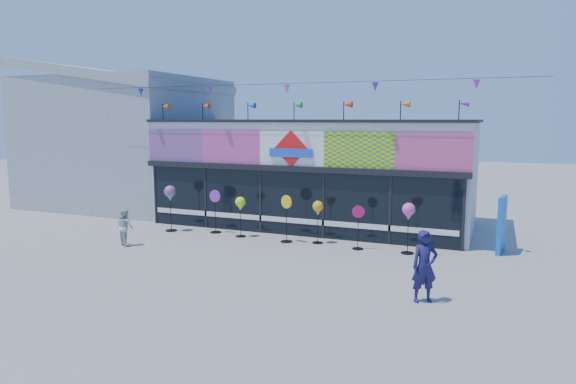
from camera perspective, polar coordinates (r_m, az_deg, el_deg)
The scene contains 13 objects.
ground at distance 15.38m, azimuth -4.39°, elevation -7.45°, with size 80.00×80.00×0.00m, color gray.
kite_shop at distance 20.40m, azimuth 3.02°, elevation 2.27°, with size 16.00×5.70×5.31m.
neighbour_building at distance 26.22m, azimuth -17.37°, elevation 5.75°, with size 8.18×7.20×6.87m.
blue_sign at distance 17.15m, azimuth 22.64°, elevation -3.36°, with size 0.28×0.90×1.78m.
spinner_0 at distance 19.34m, azimuth -12.96°, elevation -0.30°, with size 0.43×0.43×1.70m.
spinner_1 at distance 18.84m, azimuth -8.09°, elevation -2.01°, with size 0.44×0.40×1.58m.
spinner_2 at distance 18.04m, azimuth -5.31°, elevation -1.43°, with size 0.36×0.36×1.42m.
spinner_3 at distance 17.23m, azimuth -0.17°, elevation -2.83°, with size 0.44×0.41×1.60m.
spinner_4 at distance 17.05m, azimuth 3.35°, elevation -1.93°, with size 0.36×0.36×1.44m.
spinner_5 at distance 16.46m, azimuth 7.80°, elevation -3.79°, with size 0.38×0.36×1.41m.
spinner_6 at distance 16.11m, azimuth 13.25°, elevation -2.29°, with size 0.40×0.40×1.59m.
adult_man at distance 12.08m, azimuth 14.93°, elevation -7.99°, with size 0.60×0.40×1.65m, color #1A1647.
child at distance 17.67m, azimuth -17.62°, elevation -3.71°, with size 0.60×0.34×1.23m, color silver.
Camera 1 is at (6.65, -13.24, 4.12)m, focal length 32.00 mm.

